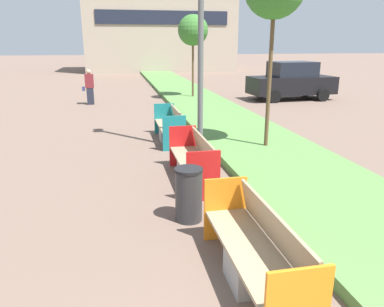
{
  "coord_description": "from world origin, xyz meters",
  "views": [
    {
      "loc": [
        -0.55,
        -0.29,
        2.77
      ],
      "look_at": [
        0.9,
        6.85,
        0.6
      ],
      "focal_mm": 35.0,
      "sensor_mm": 36.0,
      "label": 1
    }
  ],
  "objects_px": {
    "bench_red_frame": "(194,164)",
    "bench_orange_frame": "(255,256)",
    "litter_bin": "(189,194)",
    "pedestrian_walking": "(89,87)",
    "parked_car_distant": "(292,81)",
    "bench_teal_frame": "(170,129)",
    "sapling_tree_far": "(193,30)"
  },
  "relations": [
    {
      "from": "litter_bin",
      "to": "bench_teal_frame",
      "type": "bearing_deg",
      "value": 85.07
    },
    {
      "from": "litter_bin",
      "to": "pedestrian_walking",
      "type": "xyz_separation_m",
      "value": [
        -2.22,
        12.44,
        0.36
      ]
    },
    {
      "from": "parked_car_distant",
      "to": "sapling_tree_far",
      "type": "bearing_deg",
      "value": 166.87
    },
    {
      "from": "bench_red_frame",
      "to": "bench_orange_frame",
      "type": "bearing_deg",
      "value": -89.97
    },
    {
      "from": "sapling_tree_far",
      "to": "pedestrian_walking",
      "type": "bearing_deg",
      "value": -174.39
    },
    {
      "from": "bench_teal_frame",
      "to": "pedestrian_walking",
      "type": "distance_m",
      "value": 7.84
    },
    {
      "from": "pedestrian_walking",
      "to": "parked_car_distant",
      "type": "relative_size",
      "value": 0.37
    },
    {
      "from": "bench_orange_frame",
      "to": "pedestrian_walking",
      "type": "height_order",
      "value": "pedestrian_walking"
    },
    {
      "from": "litter_bin",
      "to": "pedestrian_walking",
      "type": "relative_size",
      "value": 0.55
    },
    {
      "from": "bench_orange_frame",
      "to": "sapling_tree_far",
      "type": "height_order",
      "value": "sapling_tree_far"
    },
    {
      "from": "sapling_tree_far",
      "to": "parked_car_distant",
      "type": "distance_m",
      "value": 5.47
    },
    {
      "from": "sapling_tree_far",
      "to": "pedestrian_walking",
      "type": "height_order",
      "value": "sapling_tree_far"
    },
    {
      "from": "pedestrian_walking",
      "to": "parked_car_distant",
      "type": "xyz_separation_m",
      "value": [
        9.78,
        -0.37,
        0.11
      ]
    },
    {
      "from": "bench_teal_frame",
      "to": "bench_orange_frame",
      "type": "bearing_deg",
      "value": -89.98
    },
    {
      "from": "bench_orange_frame",
      "to": "bench_red_frame",
      "type": "height_order",
      "value": "same"
    },
    {
      "from": "bench_orange_frame",
      "to": "litter_bin",
      "type": "xyz_separation_m",
      "value": [
        -0.44,
        1.81,
        0.07
      ]
    },
    {
      "from": "sapling_tree_far",
      "to": "pedestrian_walking",
      "type": "xyz_separation_m",
      "value": [
        -4.94,
        -0.49,
        -2.5
      ]
    },
    {
      "from": "bench_orange_frame",
      "to": "sapling_tree_far",
      "type": "xyz_separation_m",
      "value": [
        2.28,
        14.73,
        2.93
      ]
    },
    {
      "from": "pedestrian_walking",
      "to": "litter_bin",
      "type": "bearing_deg",
      "value": -79.9
    },
    {
      "from": "bench_orange_frame",
      "to": "parked_car_distant",
      "type": "xyz_separation_m",
      "value": [
        7.13,
        13.88,
        0.54
      ]
    },
    {
      "from": "bench_teal_frame",
      "to": "parked_car_distant",
      "type": "bearing_deg",
      "value": 44.45
    },
    {
      "from": "bench_red_frame",
      "to": "pedestrian_walking",
      "type": "height_order",
      "value": "pedestrian_walking"
    },
    {
      "from": "litter_bin",
      "to": "parked_car_distant",
      "type": "bearing_deg",
      "value": 57.91
    },
    {
      "from": "bench_red_frame",
      "to": "sapling_tree_far",
      "type": "height_order",
      "value": "sapling_tree_far"
    },
    {
      "from": "bench_orange_frame",
      "to": "bench_red_frame",
      "type": "relative_size",
      "value": 1.06
    },
    {
      "from": "bench_teal_frame",
      "to": "litter_bin",
      "type": "distance_m",
      "value": 5.1
    },
    {
      "from": "bench_orange_frame",
      "to": "parked_car_distant",
      "type": "distance_m",
      "value": 15.61
    },
    {
      "from": "bench_orange_frame",
      "to": "litter_bin",
      "type": "distance_m",
      "value": 1.86
    },
    {
      "from": "bench_orange_frame",
      "to": "parked_car_distant",
      "type": "height_order",
      "value": "parked_car_distant"
    },
    {
      "from": "bench_teal_frame",
      "to": "sapling_tree_far",
      "type": "xyz_separation_m",
      "value": [
        2.29,
        7.85,
        2.94
      ]
    },
    {
      "from": "litter_bin",
      "to": "pedestrian_walking",
      "type": "distance_m",
      "value": 12.64
    },
    {
      "from": "parked_car_distant",
      "to": "bench_orange_frame",
      "type": "bearing_deg",
      "value": -120.35
    }
  ]
}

